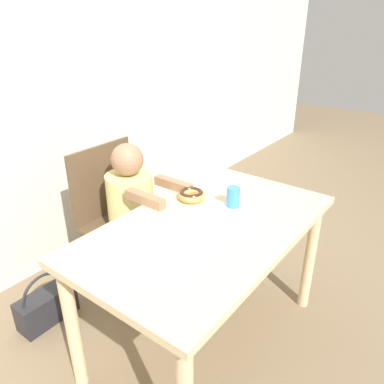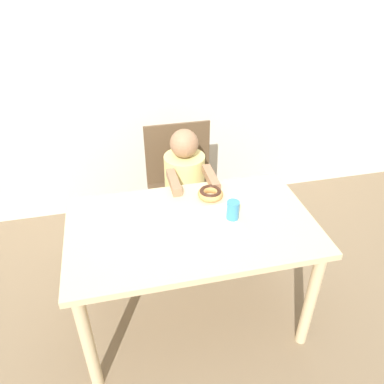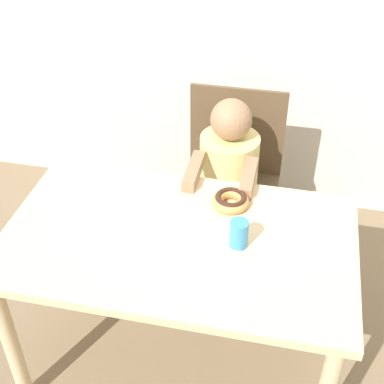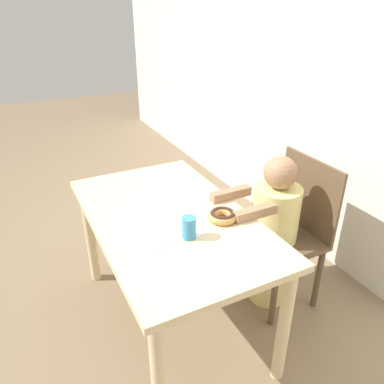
% 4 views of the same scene
% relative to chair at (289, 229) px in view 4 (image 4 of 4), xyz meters
% --- Properties ---
extents(ground_plane, '(12.00, 12.00, 0.00)m').
position_rel_chair_xyz_m(ground_plane, '(-0.09, -0.72, -0.47)').
color(ground_plane, '#7A664C').
extents(wall_back, '(8.00, 0.05, 2.50)m').
position_rel_chair_xyz_m(wall_back, '(-0.09, 0.54, 0.78)').
color(wall_back, silver).
rests_on(wall_back, ground_plane).
extents(dining_table, '(1.26, 0.74, 0.71)m').
position_rel_chair_xyz_m(dining_table, '(-0.09, -0.72, 0.14)').
color(dining_table, beige).
rests_on(dining_table, ground_plane).
extents(chair, '(0.46, 0.39, 0.89)m').
position_rel_chair_xyz_m(chair, '(0.00, 0.00, 0.00)').
color(chair, brown).
rests_on(chair, ground_plane).
extents(child_figure, '(0.28, 0.48, 0.95)m').
position_rel_chair_xyz_m(child_figure, '(-0.00, -0.12, 0.00)').
color(child_figure, '#E0D17F').
rests_on(child_figure, ground_plane).
extents(donut, '(0.14, 0.14, 0.05)m').
position_rel_chair_xyz_m(donut, '(0.07, -0.51, 0.27)').
color(donut, tan).
rests_on(donut, dining_table).
extents(napkin, '(0.31, 0.31, 0.00)m').
position_rel_chair_xyz_m(napkin, '(-0.01, -0.74, 0.24)').
color(napkin, white).
rests_on(napkin, dining_table).
extents(handbag, '(0.32, 0.14, 0.31)m').
position_rel_chair_xyz_m(handbag, '(-0.52, 0.07, -0.37)').
color(handbag, '#232328').
rests_on(handbag, ground_plane).
extents(cup, '(0.07, 0.07, 0.10)m').
position_rel_chair_xyz_m(cup, '(0.13, -0.72, 0.29)').
color(cup, teal).
rests_on(cup, dining_table).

